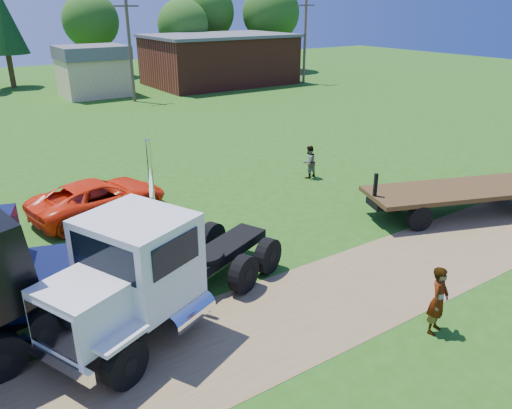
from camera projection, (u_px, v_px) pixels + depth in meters
ground at (361, 286)px, 16.06m from camera, size 140.00×140.00×0.00m
dirt_track at (361, 286)px, 16.06m from camera, size 120.00×4.20×0.01m
white_semi_tractor at (144, 274)px, 13.37m from camera, size 8.48×5.61×5.08m
navy_truck at (2, 279)px, 13.19m from camera, size 7.77×4.69×3.31m
orange_pickup at (99, 198)px, 21.10m from camera, size 6.09×3.60×1.59m
flatbed_trailer at (462, 194)px, 21.25m from camera, size 8.74×5.28×2.15m
spectator_a at (438, 300)px, 13.52m from camera, size 0.83×0.67×1.98m
spectator_b at (309, 162)px, 25.71m from camera, size 0.91×0.75×1.70m
brick_building at (219, 59)px, 55.11m from camera, size 15.40×10.40×5.30m
tan_shed at (93, 70)px, 47.94m from camera, size 6.20×5.40×4.70m
utility_poles at (130, 48)px, 44.28m from camera, size 42.20×0.28×9.00m
tree_row at (74, 20)px, 54.33m from camera, size 59.19×14.09×11.07m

